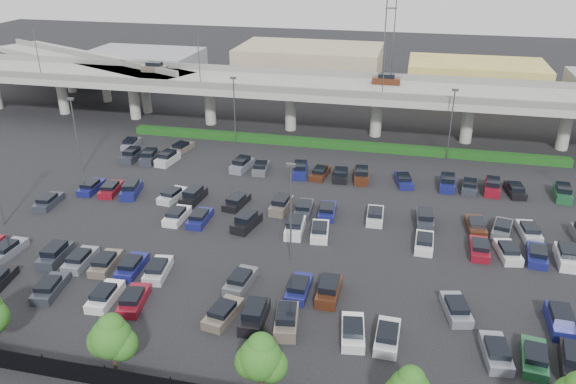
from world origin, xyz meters
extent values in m
plane|color=black|center=(0.00, 0.00, 0.00)|extent=(280.00, 280.00, 0.00)
cube|color=gray|center=(0.00, 32.00, 7.25)|extent=(150.00, 13.00, 1.10)
cube|color=slate|center=(0.00, 25.75, 8.30)|extent=(150.00, 0.50, 1.00)
cube|color=slate|center=(0.00, 38.25, 8.30)|extent=(150.00, 0.50, 1.00)
cylinder|color=gray|center=(-51.00, 32.00, 3.35)|extent=(1.80, 1.80, 6.70)
cube|color=slate|center=(-51.00, 32.00, 6.50)|extent=(2.60, 9.75, 0.50)
cylinder|color=gray|center=(-37.00, 32.00, 3.35)|extent=(1.80, 1.80, 6.70)
cube|color=slate|center=(-37.00, 32.00, 6.50)|extent=(2.60, 9.75, 0.50)
cylinder|color=gray|center=(-23.00, 32.00, 3.35)|extent=(1.80, 1.80, 6.70)
cube|color=slate|center=(-23.00, 32.00, 6.50)|extent=(2.60, 9.75, 0.50)
cylinder|color=gray|center=(-9.00, 32.00, 3.35)|extent=(1.80, 1.80, 6.70)
cube|color=slate|center=(-9.00, 32.00, 6.50)|extent=(2.60, 9.75, 0.50)
cylinder|color=gray|center=(5.00, 32.00, 3.35)|extent=(1.80, 1.80, 6.70)
cube|color=slate|center=(5.00, 32.00, 6.50)|extent=(2.60, 9.75, 0.50)
cylinder|color=gray|center=(19.00, 32.00, 3.35)|extent=(1.80, 1.80, 6.70)
cube|color=slate|center=(19.00, 32.00, 6.50)|extent=(2.60, 9.75, 0.50)
cylinder|color=gray|center=(33.00, 32.00, 3.35)|extent=(1.80, 1.80, 6.70)
cube|color=slate|center=(33.00, 32.00, 6.50)|extent=(2.60, 9.75, 0.50)
cube|color=#655B4F|center=(-34.00, 35.00, 8.32)|extent=(4.40, 1.82, 1.05)
cube|color=black|center=(-34.00, 35.00, 9.14)|extent=(2.60, 1.60, 0.65)
cube|color=#421F11|center=(6.00, 35.00, 8.32)|extent=(4.40, 1.82, 1.05)
cube|color=black|center=(6.00, 35.00, 9.14)|extent=(2.60, 1.60, 0.65)
cylinder|color=#4B4B50|center=(-50.00, 25.90, 11.80)|extent=(0.14, 0.14, 8.00)
cylinder|color=#4B4B50|center=(-22.00, 25.90, 11.80)|extent=(0.14, 0.14, 8.00)
cylinder|color=#4B4B50|center=(6.00, 25.90, 11.80)|extent=(0.14, 0.14, 8.00)
cube|color=gray|center=(-52.00, 43.00, 7.25)|extent=(50.93, 30.13, 1.10)
cube|color=slate|center=(-52.00, 43.00, 8.30)|extent=(47.34, 22.43, 1.00)
cylinder|color=gray|center=(-69.22, 51.03, 3.35)|extent=(1.60, 1.60, 6.70)
cylinder|color=gray|center=(-58.34, 45.96, 3.35)|extent=(1.60, 1.60, 6.70)
cylinder|color=gray|center=(-47.47, 40.89, 3.35)|extent=(1.60, 1.60, 6.70)
cylinder|color=gray|center=(-36.59, 35.82, 3.35)|extent=(1.60, 1.60, 6.70)
cube|color=#133710|center=(0.00, 25.00, 0.55)|extent=(66.00, 1.60, 1.10)
cylinder|color=black|center=(-14.00, -28.00, 1.00)|extent=(0.10, 0.10, 2.00)
cylinder|color=black|center=(-9.00, -28.00, 1.00)|extent=(0.10, 0.10, 2.00)
cylinder|color=#332316|center=(-9.00, -26.67, 0.98)|extent=(0.26, 0.26, 1.96)
sphere|color=#1A5015|center=(-9.00, -26.67, 3.37)|extent=(3.04, 3.04, 3.04)
sphere|color=#1A5015|center=(-8.29, -26.57, 2.82)|extent=(2.39, 2.39, 2.39)
sphere|color=#1A5015|center=(-9.60, -26.75, 3.04)|extent=(2.39, 2.39, 2.39)
sphere|color=#1A5015|center=(-8.96, -26.55, 4.24)|extent=(2.06, 2.06, 2.06)
sphere|color=#1A5015|center=(2.00, -26.39, 3.39)|extent=(3.07, 3.07, 3.07)
sphere|color=#1A5015|center=(2.71, -26.29, 2.85)|extent=(2.41, 2.41, 2.41)
sphere|color=#1A5015|center=(1.40, -26.47, 3.07)|extent=(2.41, 2.41, 2.41)
sphere|color=#1A5015|center=(2.04, -26.27, 4.27)|extent=(2.08, 2.08, 2.08)
sphere|color=#1A5015|center=(12.04, -26.70, 3.89)|extent=(1.89, 1.89, 1.89)
cube|color=#2C3039|center=(-20.00, -18.50, 0.41)|extent=(2.44, 4.62, 0.82)
cube|color=black|center=(-20.00, -18.70, 1.04)|extent=(1.92, 2.51, 0.50)
cube|color=white|center=(-14.50, -18.50, 0.41)|extent=(2.06, 4.49, 0.82)
cube|color=black|center=(-14.50, -18.70, 1.04)|extent=(1.72, 2.38, 0.50)
cube|color=maroon|center=(-11.75, -18.50, 0.41)|extent=(2.47, 4.63, 0.82)
cube|color=black|center=(-11.75, -18.70, 1.04)|extent=(1.94, 2.52, 0.50)
cube|color=#655B4F|center=(-3.50, -18.50, 0.41)|extent=(2.58, 4.66, 0.82)
cube|color=black|center=(-3.50, -18.70, 1.04)|extent=(1.99, 2.55, 0.50)
cube|color=black|center=(-0.75, -18.50, 0.53)|extent=(1.97, 4.46, 1.05)
cube|color=black|center=(-0.75, -18.50, 1.34)|extent=(1.69, 2.65, 0.65)
cube|color=#655B4F|center=(2.00, -18.50, 0.53)|extent=(2.45, 4.62, 1.05)
cube|color=black|center=(2.00, -18.50, 1.34)|extent=(1.97, 2.81, 0.65)
cube|color=white|center=(7.50, -18.50, 0.41)|extent=(2.38, 4.60, 0.82)
cube|color=black|center=(7.50, -18.70, 1.04)|extent=(1.89, 2.49, 0.50)
cube|color=silver|center=(10.25, -18.50, 0.41)|extent=(1.94, 4.45, 0.82)
cube|color=black|center=(10.25, -18.70, 1.04)|extent=(1.66, 2.34, 0.50)
cube|color=slate|center=(18.50, -18.50, 0.41)|extent=(2.30, 4.58, 0.82)
cube|color=black|center=(18.50, -18.70, 1.04)|extent=(1.85, 2.46, 0.50)
cube|color=#1D512E|center=(21.25, -18.50, 0.41)|extent=(2.28, 4.57, 0.82)
cube|color=black|center=(21.25, -18.70, 1.04)|extent=(1.84, 2.46, 0.50)
cube|color=black|center=(24.00, -18.50, 0.53)|extent=(2.38, 4.60, 1.05)
cube|color=black|center=(24.00, -18.50, 1.34)|extent=(1.93, 2.79, 0.65)
cube|color=slate|center=(-28.25, -13.50, 0.41)|extent=(1.93, 4.44, 0.82)
cube|color=black|center=(-28.25, -13.70, 1.04)|extent=(1.66, 2.34, 0.50)
cube|color=#2C3039|center=(-22.75, -13.50, 0.53)|extent=(2.12, 4.52, 1.05)
cube|color=black|center=(-22.75, -13.50, 1.34)|extent=(1.78, 2.71, 0.65)
cube|color=slate|center=(-20.00, -13.50, 0.41)|extent=(2.04, 4.49, 0.82)
cube|color=black|center=(-20.00, -13.70, 1.04)|extent=(1.72, 2.38, 0.50)
cube|color=#655B4F|center=(-17.25, -13.50, 0.41)|extent=(2.18, 4.54, 0.82)
cube|color=black|center=(-17.25, -13.70, 1.04)|extent=(1.79, 2.43, 0.50)
cube|color=navy|center=(-14.50, -13.50, 0.41)|extent=(2.08, 4.50, 0.82)
cube|color=black|center=(-14.50, -13.70, 1.04)|extent=(1.73, 2.39, 0.50)
cube|color=silver|center=(-11.75, -13.50, 0.41)|extent=(2.37, 4.60, 0.82)
cube|color=black|center=(-11.75, -13.70, 1.04)|extent=(1.89, 2.49, 0.50)
cube|color=#505357|center=(-3.50, -13.50, 0.41)|extent=(2.27, 4.57, 0.82)
cube|color=black|center=(-3.50, -13.70, 1.04)|extent=(1.83, 2.45, 0.50)
cube|color=navy|center=(2.00, -13.50, 0.41)|extent=(1.86, 4.41, 0.82)
cube|color=black|center=(2.00, -13.70, 1.04)|extent=(1.62, 2.31, 0.50)
cube|color=#421F11|center=(4.75, -13.50, 0.53)|extent=(1.89, 4.43, 1.05)
cube|color=black|center=(4.75, -13.50, 1.34)|extent=(1.65, 2.63, 0.65)
cube|color=slate|center=(15.75, -13.50, 0.41)|extent=(2.76, 4.70, 0.82)
cube|color=black|center=(15.75, -13.69, 1.04)|extent=(2.08, 2.60, 0.50)
cube|color=navy|center=(24.00, -13.50, 0.53)|extent=(1.84, 4.41, 1.05)
cube|color=black|center=(24.00, -13.50, 1.34)|extent=(1.61, 2.61, 0.65)
cube|color=#2C3039|center=(-31.00, -2.50, 0.41)|extent=(2.18, 4.54, 0.82)
cube|color=black|center=(-31.00, -2.70, 1.04)|extent=(1.79, 2.42, 0.50)
cube|color=white|center=(-14.50, -2.50, 0.41)|extent=(1.86, 4.42, 0.82)
cube|color=black|center=(-14.50, -2.70, 1.04)|extent=(1.62, 2.32, 0.50)
cube|color=navy|center=(-11.75, -2.50, 0.41)|extent=(1.87, 4.42, 0.82)
cube|color=black|center=(-11.75, -2.70, 1.04)|extent=(1.63, 2.32, 0.50)
cube|color=black|center=(-6.25, -2.50, 0.53)|extent=(2.68, 4.68, 1.05)
cube|color=black|center=(-6.25, -2.50, 1.34)|extent=(2.10, 2.87, 0.65)
cube|color=white|center=(-0.75, -2.50, 0.53)|extent=(2.11, 4.51, 1.05)
cube|color=black|center=(-0.75, -2.50, 1.34)|extent=(1.77, 2.70, 0.65)
cube|color=white|center=(2.00, -2.50, 0.41)|extent=(2.31, 4.58, 0.82)
cube|color=black|center=(2.00, -2.70, 1.04)|extent=(1.86, 2.47, 0.50)
cube|color=white|center=(13.00, -2.50, 0.41)|extent=(1.92, 4.44, 0.82)
cube|color=black|center=(13.00, -2.70, 1.04)|extent=(1.66, 2.34, 0.50)
cube|color=maroon|center=(18.50, -2.50, 0.41)|extent=(1.89, 4.43, 0.82)
cube|color=black|center=(18.50, -2.70, 1.04)|extent=(1.64, 2.33, 0.50)
cube|color=silver|center=(21.25, -2.50, 0.41)|extent=(2.55, 4.65, 0.82)
cube|color=black|center=(21.25, -2.70, 1.04)|extent=(1.97, 2.54, 0.50)
cube|color=navy|center=(24.00, -2.50, 0.41)|extent=(2.29, 4.57, 0.82)
cube|color=black|center=(24.00, -2.70, 1.04)|extent=(1.85, 2.46, 0.50)
cube|color=white|center=(26.75, -2.50, 0.53)|extent=(1.97, 4.46, 1.05)
cube|color=black|center=(26.75, -2.50, 1.34)|extent=(1.69, 2.65, 0.65)
cube|color=navy|center=(-28.25, 2.50, 0.41)|extent=(1.98, 4.46, 0.82)
cube|color=black|center=(-28.25, 2.30, 1.04)|extent=(1.68, 2.36, 0.50)
cube|color=maroon|center=(-25.50, 2.50, 0.41)|extent=(2.39, 4.60, 0.82)
cube|color=black|center=(-25.50, 2.30, 1.04)|extent=(1.90, 2.49, 0.50)
cube|color=navy|center=(-22.75, 2.50, 0.53)|extent=(2.72, 4.69, 1.05)
cube|color=black|center=(-22.75, 2.50, 1.34)|extent=(2.12, 2.88, 0.65)
cube|color=silver|center=(-17.25, 2.50, 0.41)|extent=(2.46, 4.62, 0.82)
cube|color=black|center=(-17.25, 2.30, 1.04)|extent=(1.93, 2.51, 0.50)
cube|color=black|center=(-14.50, 2.50, 0.53)|extent=(2.18, 4.54, 1.05)
cube|color=black|center=(-14.50, 2.50, 1.34)|extent=(1.81, 2.72, 0.65)
cube|color=black|center=(-9.00, 2.50, 0.41)|extent=(2.48, 4.63, 0.82)
cube|color=black|center=(-9.00, 2.30, 1.04)|extent=(1.94, 2.52, 0.50)
cube|color=#655B4F|center=(-3.50, 2.50, 0.53)|extent=(2.11, 4.51, 1.05)
cube|color=black|center=(-3.50, 2.50, 1.34)|extent=(1.77, 2.70, 0.65)
cube|color=#2C3039|center=(-0.75, 2.50, 0.41)|extent=(2.03, 4.48, 0.82)
cube|color=black|center=(-0.75, 2.30, 1.04)|extent=(1.71, 2.38, 0.50)
cube|color=navy|center=(2.00, 2.50, 0.41)|extent=(2.08, 4.50, 0.82)
cube|color=black|center=(2.00, 2.30, 1.04)|extent=(1.74, 2.39, 0.50)
cube|color=silver|center=(7.50, 2.50, 0.41)|extent=(1.98, 4.46, 0.82)
cube|color=black|center=(7.50, 2.30, 1.04)|extent=(1.68, 2.36, 0.50)
cube|color=#2C3039|center=(13.00, 2.50, 0.53)|extent=(2.04, 4.49, 1.05)
cube|color=black|center=(13.00, 2.50, 1.34)|extent=(1.73, 2.68, 0.65)
cube|color=#421F11|center=(18.50, 2.50, 0.41)|extent=(2.19, 4.54, 0.82)
cube|color=black|center=(18.50, 2.30, 1.04)|extent=(1.79, 2.43, 0.50)
cube|color=#505357|center=(21.25, 2.50, 0.41)|extent=(2.77, 4.70, 0.82)
cube|color=black|center=(21.25, 2.31, 1.04)|extent=(2.08, 2.60, 0.50)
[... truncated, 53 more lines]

